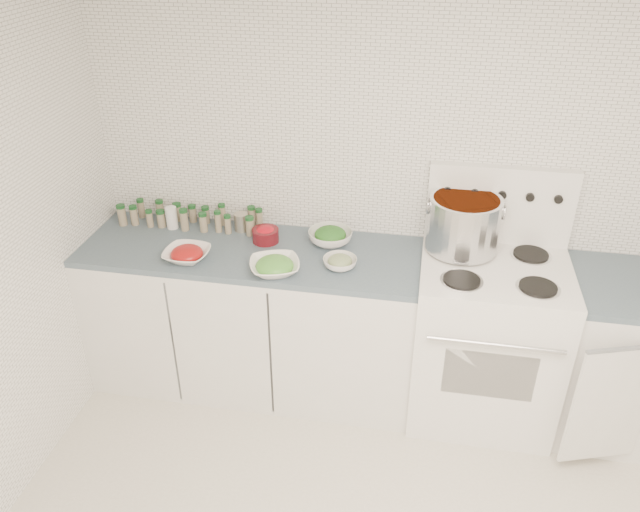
{
  "coord_description": "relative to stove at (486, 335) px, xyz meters",
  "views": [
    {
      "loc": [
        0.08,
        -1.64,
        2.57
      ],
      "look_at": [
        -0.43,
        1.14,
        0.93
      ],
      "focal_mm": 35.0,
      "sensor_mm": 36.0,
      "label": 1
    }
  ],
  "objects": [
    {
      "name": "spice_cluster",
      "position": [
        -1.72,
        0.21,
        0.46
      ],
      "size": [
        0.84,
        0.16,
        0.13
      ],
      "color": "gray",
      "rests_on": "counter_left"
    },
    {
      "name": "tin_can",
      "position": [
        -1.41,
        0.21,
        0.46
      ],
      "size": [
        0.09,
        0.09,
        0.1
      ],
      "primitive_type": "cylinder",
      "rotation": [
        0.0,
        0.0,
        0.17
      ],
      "color": "#A8A08E",
      "rests_on": "counter_left"
    },
    {
      "name": "bowl_broccoli",
      "position": [
        -0.89,
        0.15,
        0.45
      ],
      "size": [
        0.31,
        0.31,
        0.1
      ],
      "color": "white",
      "rests_on": "counter_left"
    },
    {
      "name": "stove",
      "position": [
        0.0,
        0.0,
        0.0
      ],
      "size": [
        0.76,
        0.7,
        1.36
      ],
      "color": "white",
      "rests_on": "ground"
    },
    {
      "name": "room_walls",
      "position": [
        -0.48,
        -1.19,
        1.06
      ],
      "size": [
        3.54,
        3.04,
        2.52
      ],
      "color": "white",
      "rests_on": "ground"
    },
    {
      "name": "bowl_zucchini",
      "position": [
        -0.79,
        -0.1,
        0.44
      ],
      "size": [
        0.2,
        0.2,
        0.07
      ],
      "color": "white",
      "rests_on": "counter_left"
    },
    {
      "name": "bowl_tomato",
      "position": [
        -1.6,
        -0.16,
        0.44
      ],
      "size": [
        0.25,
        0.25,
        0.08
      ],
      "color": "white",
      "rests_on": "counter_left"
    },
    {
      "name": "bowl_pepper",
      "position": [
        -1.24,
        0.11,
        0.45
      ],
      "size": [
        0.15,
        0.15,
        0.09
      ],
      "color": "#540E15",
      "rests_on": "counter_left"
    },
    {
      "name": "bowl_snowpea",
      "position": [
        -1.11,
        -0.2,
        0.44
      ],
      "size": [
        0.32,
        0.32,
        0.09
      ],
      "color": "white",
      "rests_on": "counter_left"
    },
    {
      "name": "counter_left",
      "position": [
        -1.3,
        0.0,
        -0.05
      ],
      "size": [
        1.85,
        0.62,
        0.9
      ],
      "color": "white",
      "rests_on": "ground"
    },
    {
      "name": "stock_pot",
      "position": [
        -0.18,
        0.14,
        0.6
      ],
      "size": [
        0.4,
        0.37,
        0.29
      ],
      "rotation": [
        0.0,
        0.0,
        0.04
      ],
      "color": "silver",
      "rests_on": "stove"
    },
    {
      "name": "salt_canister",
      "position": [
        -1.81,
        0.17,
        0.47
      ],
      "size": [
        0.07,
        0.07,
        0.13
      ],
      "primitive_type": "cylinder",
      "rotation": [
        0.0,
        0.0,
        -0.02
      ],
      "color": "white",
      "rests_on": "counter_left"
    }
  ]
}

